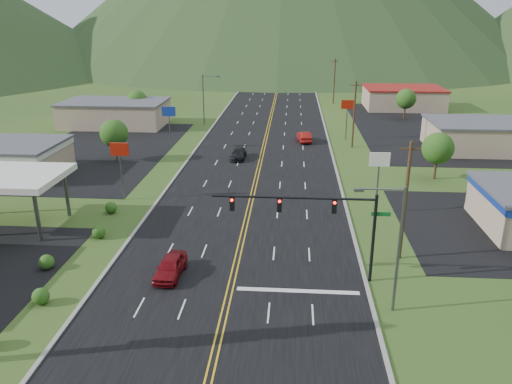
# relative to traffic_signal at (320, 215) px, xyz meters

# --- Properties ---
(traffic_signal) EXTENTS (13.10, 0.43, 7.00)m
(traffic_signal) POSITION_rel_traffic_signal_xyz_m (0.00, 0.00, 0.00)
(traffic_signal) COLOR black
(traffic_signal) RESTS_ON ground
(streetlight_east) EXTENTS (3.28, 0.25, 9.00)m
(streetlight_east) POSITION_rel_traffic_signal_xyz_m (4.70, -4.00, -0.15)
(streetlight_east) COLOR #59595E
(streetlight_east) RESTS_ON ground
(streetlight_west) EXTENTS (3.28, 0.25, 9.00)m
(streetlight_west) POSITION_rel_traffic_signal_xyz_m (-18.16, 56.00, -0.15)
(streetlight_west) COLOR #59595E
(streetlight_west) RESTS_ON ground
(gas_canopy) EXTENTS (10.00, 8.00, 5.30)m
(gas_canopy) POSITION_rel_traffic_signal_xyz_m (-28.48, 8.00, -0.46)
(gas_canopy) COLOR white
(gas_canopy) RESTS_ON ground
(building_west_mid) EXTENTS (14.40, 10.40, 4.10)m
(building_west_mid) POSITION_rel_traffic_signal_xyz_m (-38.48, 24.00, -3.06)
(building_west_mid) COLOR #C8AA8B
(building_west_mid) RESTS_ON ground
(building_west_far) EXTENTS (18.40, 11.40, 4.50)m
(building_west_far) POSITION_rel_traffic_signal_xyz_m (-34.48, 54.00, -3.07)
(building_west_far) COLOR #C8AA8B
(building_west_far) RESTS_ON ground
(building_east_mid) EXTENTS (14.40, 11.40, 4.30)m
(building_east_mid) POSITION_rel_traffic_signal_xyz_m (25.52, 41.00, -3.17)
(building_east_mid) COLOR #C8AA8B
(building_east_mid) RESTS_ON ground
(building_east_far) EXTENTS (16.40, 12.40, 4.50)m
(building_east_far) POSITION_rel_traffic_signal_xyz_m (21.52, 76.00, -3.07)
(building_east_far) COLOR #C8AA8B
(building_east_far) RESTS_ON ground
(pole_sign_west_a) EXTENTS (2.00, 0.18, 6.40)m
(pole_sign_west_a) POSITION_rel_traffic_signal_xyz_m (-20.48, 16.00, -0.28)
(pole_sign_west_a) COLOR #59595E
(pole_sign_west_a) RESTS_ON ground
(pole_sign_west_b) EXTENTS (2.00, 0.18, 6.40)m
(pole_sign_west_b) POSITION_rel_traffic_signal_xyz_m (-20.48, 38.00, -0.28)
(pole_sign_west_b) COLOR #59595E
(pole_sign_west_b) RESTS_ON ground
(pole_sign_east_a) EXTENTS (2.00, 0.18, 6.40)m
(pole_sign_east_a) POSITION_rel_traffic_signal_xyz_m (6.52, 14.00, -0.28)
(pole_sign_east_a) COLOR #59595E
(pole_sign_east_a) RESTS_ON ground
(pole_sign_east_b) EXTENTS (2.00, 0.18, 6.40)m
(pole_sign_east_b) POSITION_rel_traffic_signal_xyz_m (6.52, 46.00, -0.28)
(pole_sign_east_b) COLOR #59595E
(pole_sign_east_b) RESTS_ON ground
(tree_west_a) EXTENTS (3.84, 3.84, 5.82)m
(tree_west_a) POSITION_rel_traffic_signal_xyz_m (-26.48, 31.00, -1.44)
(tree_west_a) COLOR #382314
(tree_west_a) RESTS_ON ground
(tree_west_b) EXTENTS (3.84, 3.84, 5.82)m
(tree_west_b) POSITION_rel_traffic_signal_xyz_m (-31.48, 58.00, -1.44)
(tree_west_b) COLOR #382314
(tree_west_b) RESTS_ON ground
(tree_east_a) EXTENTS (3.84, 3.84, 5.82)m
(tree_east_a) POSITION_rel_traffic_signal_xyz_m (15.52, 26.00, -1.44)
(tree_east_a) COLOR #382314
(tree_east_a) RESTS_ON ground
(tree_east_b) EXTENTS (3.84, 3.84, 5.82)m
(tree_east_b) POSITION_rel_traffic_signal_xyz_m (19.52, 64.00, -1.44)
(tree_east_b) COLOR #382314
(tree_east_b) RESTS_ON ground
(utility_pole_a) EXTENTS (1.60, 0.28, 10.00)m
(utility_pole_a) POSITION_rel_traffic_signal_xyz_m (7.02, 4.00, -0.20)
(utility_pole_a) COLOR #382314
(utility_pole_a) RESTS_ON ground
(utility_pole_b) EXTENTS (1.60, 0.28, 10.00)m
(utility_pole_b) POSITION_rel_traffic_signal_xyz_m (7.02, 41.00, -0.20)
(utility_pole_b) COLOR #382314
(utility_pole_b) RESTS_ON ground
(utility_pole_c) EXTENTS (1.60, 0.28, 10.00)m
(utility_pole_c) POSITION_rel_traffic_signal_xyz_m (7.02, 81.00, -0.20)
(utility_pole_c) COLOR #382314
(utility_pole_c) RESTS_ON ground
(utility_pole_d) EXTENTS (1.60, 0.28, 10.00)m
(utility_pole_d) POSITION_rel_traffic_signal_xyz_m (7.02, 121.00, -0.20)
(utility_pole_d) COLOR #382314
(utility_pole_d) RESTS_ON ground
(car_red_near) EXTENTS (2.07, 4.66, 1.56)m
(car_red_near) POSITION_rel_traffic_signal_xyz_m (-11.33, -0.42, -4.55)
(car_red_near) COLOR maroon
(car_red_near) RESTS_ON ground
(car_dark_mid) EXTENTS (1.99, 4.76, 1.37)m
(car_dark_mid) POSITION_rel_traffic_signal_xyz_m (-9.63, 33.21, -4.64)
(car_dark_mid) COLOR black
(car_dark_mid) RESTS_ON ground
(car_red_far) EXTENTS (2.41, 5.12, 1.62)m
(car_red_far) POSITION_rel_traffic_signal_xyz_m (-0.26, 43.95, -4.52)
(car_red_far) COLOR #9F1311
(car_red_far) RESTS_ON ground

